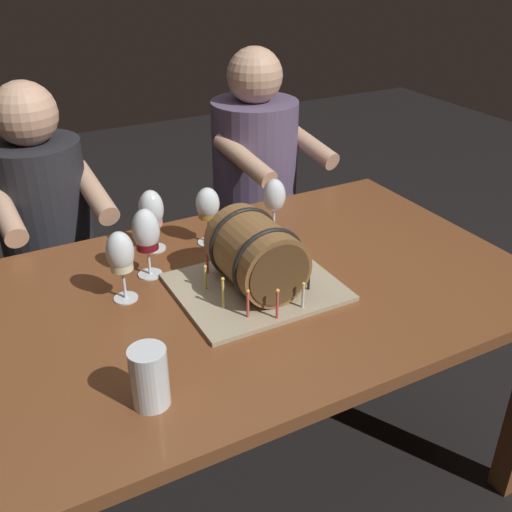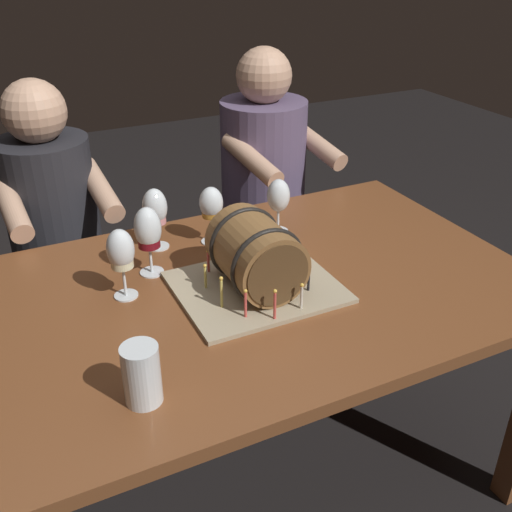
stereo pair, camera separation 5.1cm
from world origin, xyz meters
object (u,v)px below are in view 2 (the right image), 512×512
Objects in this scene: dining_table at (256,314)px; wine_glass_red at (148,231)px; wine_glass_rose at (155,210)px; person_seated_left at (61,259)px; wine_glass_amber at (211,206)px; barrel_cake at (256,259)px; person_seated_right at (264,210)px; wine_glass_empty at (278,197)px; wine_glass_white at (121,253)px; beer_pint at (142,376)px.

dining_table is 7.50× the size of wine_glass_red.
wine_glass_rose is 0.16× the size of person_seated_left.
barrel_cake is at bearing -89.83° from wine_glass_amber.
barrel_cake reaches higher than wine_glass_red.
barrel_cake is 0.30m from wine_glass_red.
barrel_cake is at bearing -63.05° from person_seated_left.
person_seated_left is 0.82m from person_seated_right.
person_seated_right is (0.21, 0.51, -0.29)m from wine_glass_empty.
wine_glass_empty is (0.53, 0.16, -0.01)m from wine_glass_white.
barrel_cake is 0.30m from wine_glass_amber.
dining_table is 0.52m from beer_pint.
beer_pint is (-0.40, -0.30, 0.16)m from dining_table.
dining_table is 3.59× the size of barrel_cake.
wine_glass_amber is 0.70m from beer_pint.
wine_glass_red is at bearing 41.78° from wine_glass_white.
wine_glass_red is 1.13× the size of wine_glass_empty.
wine_glass_amber is 0.71m from person_seated_left.
beer_pint is 1.10m from person_seated_left.
wine_glass_amber is 0.15× the size of person_seated_right.
person_seated_left is at bearing -179.97° from person_seated_right.
person_seated_right is at bearing 61.90° from dining_table.
wine_glass_amber is 1.36× the size of beer_pint.
person_seated_left reaches higher than wine_glass_white.
person_seated_right is at bearing 37.67° from wine_glass_rose.
wine_glass_amber is at bearing 56.32° from beer_pint.
person_seated_left is (-0.40, 0.49, -0.33)m from wine_glass_amber.
wine_glass_amber is at bearing 23.80° from wine_glass_red.
dining_table is at bearing -62.26° from wine_glass_rose.
wine_glass_amber is (-0.21, 0.02, 0.00)m from wine_glass_empty.
person_seated_right is (0.82, 0.00, 0.03)m from person_seated_left.
dining_table is 7.92× the size of wine_glass_rose.
wine_glass_rose is 1.42× the size of beer_pint.
barrel_cake is at bearing 35.90° from beer_pint.
dining_table is 0.87m from person_seated_right.
wine_glass_empty is 0.15× the size of person_seated_right.
wine_glass_red is at bearing -170.33° from wine_glass_empty.
dining_table is at bearing -38.15° from wine_glass_red.
wine_glass_white is at bearing -137.70° from person_seated_right.
beer_pint is (-0.23, -0.62, -0.06)m from wine_glass_rose.
beer_pint is 1.36m from person_seated_right.
barrel_cake is 0.35m from wine_glass_empty.
wine_glass_amber is 0.71m from person_seated_right.
wine_glass_rose is 0.67m from beer_pint.
wine_glass_rose reaches higher than wine_glass_amber.
person_seated_right is at bearing 52.96° from beer_pint.
barrel_cake is at bearing -127.38° from wine_glass_empty.
wine_glass_amber is at bearing -50.63° from person_seated_left.
person_seated_left is (-0.08, 0.67, -0.33)m from wine_glass_white.
beer_pint is (-0.07, -0.40, -0.07)m from wine_glass_white.
beer_pint is (-0.17, -0.48, -0.07)m from wine_glass_red.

